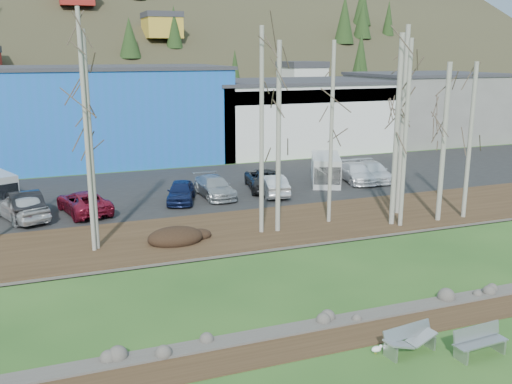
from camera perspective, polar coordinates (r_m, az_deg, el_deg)
name	(u,v)px	position (r m, az deg, el deg)	size (l,w,h in m)	color
ground	(446,352)	(20.15, 18.50, -14.94)	(200.00, 200.00, 0.00)	#274D1B
dirt_strip	(408,324)	(21.60, 14.94, -12.60)	(80.00, 1.80, 0.03)	#382616
near_bank_rocks	(392,312)	(22.33, 13.43, -11.63)	(80.00, 0.80, 0.50)	#47423D
river	(339,274)	(25.52, 8.26, -8.08)	(80.00, 8.00, 0.90)	black
far_bank_rocks	(299,245)	(28.93, 4.34, -5.30)	(80.00, 0.80, 0.46)	#47423D
far_bank	(275,226)	(31.69, 1.90, -3.42)	(80.00, 7.00, 0.15)	#382616
parking_lot	(219,186)	(41.24, -3.71, 0.62)	(80.00, 14.00, 0.14)	black
building_blue	(108,113)	(53.00, -14.60, 7.62)	(20.40, 12.24, 8.30)	blue
building_white	(292,114)	(57.83, 3.61, 7.77)	(18.36, 12.24, 6.80)	silver
building_grey	(425,107)	(66.01, 16.51, 8.20)	(14.28, 12.24, 7.30)	slate
hillside	(108,0)	(98.45, -14.57, 18.06)	(160.00, 72.00, 35.00)	#332D1E
bench_intact	(479,341)	(20.11, 21.41, -13.74)	(1.92, 0.69, 0.94)	#A5A8AA
bench_damaged	(409,340)	(19.62, 15.07, -14.07)	(1.98, 0.86, 0.85)	#A5A8AA
seagull	(377,349)	(19.40, 11.99, -15.10)	(0.42, 0.20, 0.30)	gold
dirt_mound	(175,236)	(29.06, -8.07, -4.43)	(2.83, 2.00, 0.56)	black
birch_1	(86,134)	(27.49, -16.62, 5.57)	(0.20, 0.20, 11.27)	#AFAD9E
birch_2	(90,143)	(27.84, -16.30, 4.69)	(0.30, 0.30, 10.32)	#AFAD9E
birch_3	(262,133)	(29.27, 0.57, 5.93)	(0.22, 0.22, 10.59)	#AFAD9E
birch_4	(278,139)	(29.55, 2.26, 5.32)	(0.25, 0.25, 9.90)	#AFAD9E
birch_5	(331,134)	(31.48, 7.54, 5.77)	(0.21, 0.21, 9.94)	#AFAD9E
birch_6	(406,135)	(31.50, 14.73, 5.52)	(0.23, 0.23, 10.02)	#AFAD9E
birch_7	(397,132)	(31.67, 13.89, 5.86)	(0.28, 0.28, 10.29)	#AFAD9E
birch_8	(443,143)	(33.25, 18.23, 4.64)	(0.24, 0.24, 8.81)	#AFAD9E
birch_9	(403,122)	(33.99, 14.44, 6.78)	(0.27, 0.27, 10.80)	#AFAD9E
birch_10	(444,143)	(33.28, 18.29, 4.65)	(0.24, 0.24, 8.81)	#AFAD9E
birch_11	(470,142)	(34.41, 20.59, 4.74)	(0.24, 0.24, 8.81)	#AFAD9E
car_0	(21,206)	(35.02, -22.42, -1.33)	(1.90, 4.71, 1.61)	silver
car_1	(24,204)	(35.56, -22.16, -1.10)	(1.68, 4.83, 1.59)	black
car_2	(84,202)	(35.27, -16.84, -0.97)	(2.25, 4.89, 1.36)	maroon
car_3	(215,187)	(37.72, -4.17, 0.53)	(1.89, 4.65, 1.35)	#9FA3A6
car_4	(181,192)	(36.60, -7.52, 0.04)	(1.61, 4.00, 1.36)	#141F4A
car_5	(272,185)	(38.12, 1.58, 0.73)	(1.47, 4.20, 1.39)	silver
car_6	(265,179)	(39.78, 0.92, 1.34)	(2.43, 5.28, 1.47)	#27282A
car_7	(373,171)	(43.43, 11.62, 2.03)	(1.87, 4.60, 1.34)	white
car_8	(356,173)	(42.69, 9.98, 1.90)	(1.87, 4.60, 1.34)	white
van_white	(326,170)	(41.68, 6.99, 2.21)	(3.68, 5.02, 2.03)	silver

